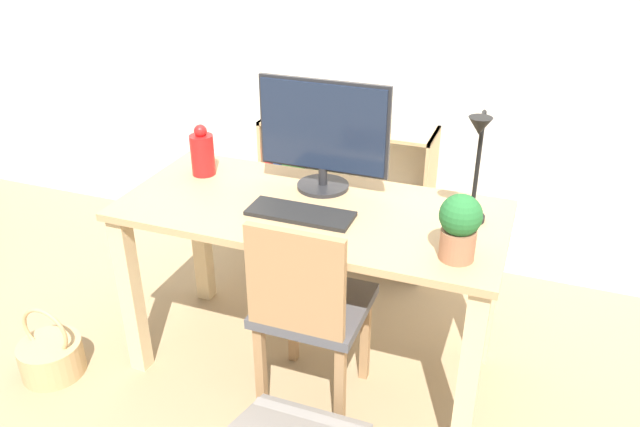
% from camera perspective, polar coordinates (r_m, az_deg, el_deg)
% --- Properties ---
extents(ground_plane, '(10.00, 10.00, 0.00)m').
position_cam_1_polar(ground_plane, '(2.83, -0.73, -13.36)').
color(ground_plane, '#997F5B').
extents(wall_back, '(8.00, 0.05, 2.60)m').
position_cam_1_polar(wall_back, '(3.20, 6.33, 17.43)').
color(wall_back, silver).
rests_on(wall_back, ground_plane).
extents(desk, '(1.49, 0.67, 0.77)m').
position_cam_1_polar(desk, '(2.47, -0.81, -2.30)').
color(desk, tan).
rests_on(desk, ground_plane).
extents(monitor, '(0.54, 0.21, 0.45)m').
position_cam_1_polar(monitor, '(2.47, 0.30, 7.50)').
color(monitor, '#232326').
rests_on(monitor, desk).
extents(keyboard, '(0.40, 0.15, 0.02)m').
position_cam_1_polar(keyboard, '(2.34, -1.81, 0.00)').
color(keyboard, black).
rests_on(keyboard, desk).
extents(vase, '(0.10, 0.10, 0.22)m').
position_cam_1_polar(vase, '(2.69, -10.71, 5.46)').
color(vase, red).
rests_on(vase, desk).
extents(desk_lamp, '(0.10, 0.19, 0.43)m').
position_cam_1_polar(desk_lamp, '(2.22, 14.14, 4.78)').
color(desk_lamp, black).
rests_on(desk_lamp, desk).
extents(potted_plant, '(0.14, 0.14, 0.23)m').
position_cam_1_polar(potted_plant, '(2.06, 12.65, -1.08)').
color(potted_plant, '#9E6647').
rests_on(potted_plant, desk).
extents(chair, '(0.40, 0.40, 0.86)m').
position_cam_1_polar(chair, '(2.34, -1.05, -8.53)').
color(chair, '#4C4C51').
rests_on(chair, ground_plane).
extents(bookshelf, '(0.90, 0.28, 0.79)m').
position_cam_1_polar(bookshelf, '(3.42, -0.10, 1.58)').
color(bookshelf, tan).
rests_on(bookshelf, ground_plane).
extents(basket, '(0.26, 0.26, 0.33)m').
position_cam_1_polar(basket, '(2.96, -23.35, -11.86)').
color(basket, tan).
rests_on(basket, ground_plane).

